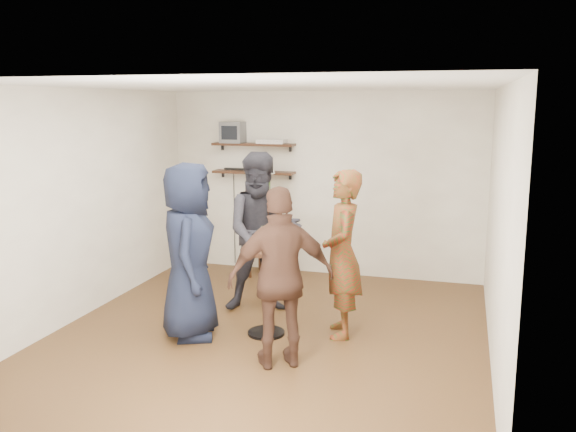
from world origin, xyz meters
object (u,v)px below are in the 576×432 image
(drinks_table, at_px, (266,280))
(person_navy, at_px, (189,251))
(crt_monitor, at_px, (233,132))
(dvd_deck, at_px, (272,141))
(side_table, at_px, (269,238))
(person_brown, at_px, (281,278))
(person_dark, at_px, (263,232))
(radio, at_px, (260,168))
(person_plaid, at_px, (342,254))

(drinks_table, xyz_separation_m, person_navy, (-0.75, -0.27, 0.32))
(crt_monitor, distance_m, person_navy, 2.93)
(crt_monitor, height_order, dvd_deck, crt_monitor)
(side_table, distance_m, person_brown, 3.10)
(person_dark, bearing_deg, radio, 88.92)
(drinks_table, xyz_separation_m, person_dark, (-0.28, 0.75, 0.34))
(crt_monitor, xyz_separation_m, person_navy, (0.53, -2.66, -1.09))
(person_plaid, xyz_separation_m, person_navy, (-1.52, -0.48, 0.04))
(dvd_deck, relative_size, person_brown, 0.24)
(person_plaid, xyz_separation_m, person_brown, (-0.39, -0.92, -0.03))
(dvd_deck, distance_m, person_plaid, 2.81)
(drinks_table, distance_m, person_plaid, 0.85)
(dvd_deck, bearing_deg, person_brown, -70.81)
(person_plaid, height_order, person_navy, person_navy)
(person_dark, bearing_deg, side_table, 84.55)
(drinks_table, relative_size, person_plaid, 0.53)
(side_table, height_order, person_plaid, person_plaid)
(crt_monitor, height_order, person_brown, crt_monitor)
(radio, height_order, side_table, radio)
(radio, bearing_deg, person_navy, -87.47)
(side_table, relative_size, person_navy, 0.36)
(crt_monitor, bearing_deg, side_table, -18.48)
(radio, xyz_separation_m, person_dark, (0.59, -1.65, -0.58))
(person_plaid, bearing_deg, person_dark, -132.47)
(radio, relative_size, side_table, 0.33)
(dvd_deck, height_order, side_table, dvd_deck)
(dvd_deck, bearing_deg, radio, 180.00)
(radio, relative_size, person_brown, 0.13)
(dvd_deck, height_order, drinks_table, dvd_deck)
(side_table, xyz_separation_m, person_plaid, (1.44, -1.98, 0.34))
(radio, xyz_separation_m, person_plaid, (1.64, -2.18, -0.63))
(person_dark, bearing_deg, person_navy, -135.54)
(radio, distance_m, person_plaid, 2.80)
(person_navy, bearing_deg, drinks_table, -90.00)
(crt_monitor, distance_m, person_dark, 2.21)
(person_dark, bearing_deg, drinks_table, -90.00)
(person_dark, distance_m, person_navy, 1.12)
(person_plaid, bearing_deg, person_navy, -88.01)
(person_navy, bearing_deg, crt_monitor, -8.45)
(person_plaid, relative_size, person_dark, 0.94)
(side_table, bearing_deg, person_navy, -91.75)
(dvd_deck, bearing_deg, person_navy, -91.25)
(crt_monitor, relative_size, person_plaid, 0.18)
(dvd_deck, distance_m, person_navy, 2.84)
(person_brown, bearing_deg, side_table, -98.59)
(radio, relative_size, person_navy, 0.12)
(side_table, bearing_deg, crt_monitor, 161.52)
(side_table, xyz_separation_m, person_brown, (1.06, -2.89, 0.31))
(radio, height_order, person_plaid, person_plaid)
(person_navy, relative_size, person_brown, 1.09)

